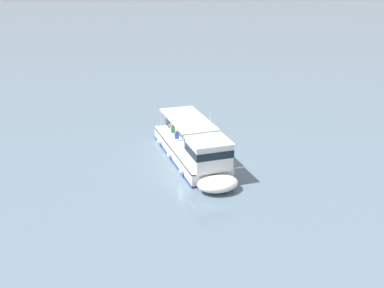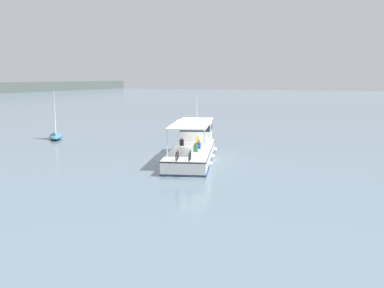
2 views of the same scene
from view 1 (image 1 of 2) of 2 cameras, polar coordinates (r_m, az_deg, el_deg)
name	(u,v)px [view 1 (image 1 of 2)]	position (r m, az deg, el deg)	size (l,w,h in m)	color
ground_plane	(193,164)	(34.99, 0.19, -2.60)	(400.00, 400.00, 0.00)	slate
ferry_main	(196,153)	(34.42, 0.53, -1.18)	(13.05, 6.71, 5.32)	white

